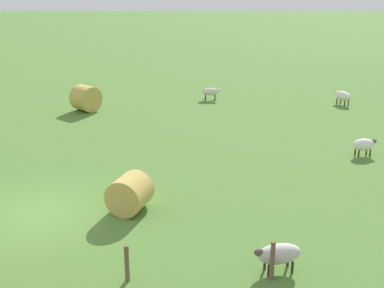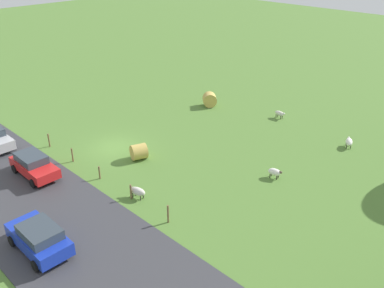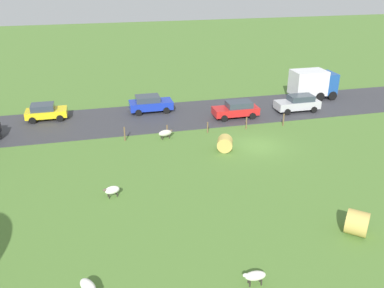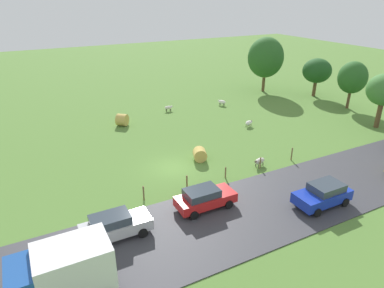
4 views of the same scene
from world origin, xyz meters
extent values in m
plane|color=#517A33|center=(0.00, 0.00, 0.00)|extent=(160.00, 160.00, 0.00)
cube|color=#38383D|center=(8.69, 0.00, 0.03)|extent=(8.00, 80.00, 0.06)
ellipsoid|color=beige|center=(3.35, 7.14, 0.52)|extent=(0.78, 1.27, 0.54)
ellipsoid|color=brown|center=(3.47, 6.60, 0.64)|extent=(0.23, 0.29, 0.20)
cylinder|color=#2D2823|center=(3.57, 6.86, 0.16)|extent=(0.07, 0.07, 0.31)
cylinder|color=#2D2823|center=(3.28, 6.79, 0.16)|extent=(0.07, 0.07, 0.31)
cylinder|color=#2D2823|center=(3.43, 7.49, 0.16)|extent=(0.07, 0.07, 0.31)
cylinder|color=#2D2823|center=(3.14, 7.43, 0.16)|extent=(0.07, 0.07, 0.31)
ellipsoid|color=white|center=(-5.22, 12.19, 0.48)|extent=(0.71, 1.05, 0.52)
ellipsoid|color=brown|center=(-5.31, 12.64, 0.60)|extent=(0.23, 0.29, 0.20)
cylinder|color=#2D2823|center=(-5.41, 12.42, 0.15)|extent=(0.07, 0.07, 0.29)
cylinder|color=#2D2823|center=(-5.13, 12.48, 0.15)|extent=(0.07, 0.07, 0.29)
cylinder|color=#2D2823|center=(-5.30, 11.90, 0.15)|extent=(0.07, 0.07, 0.29)
cylinder|color=#2D2823|center=(-5.02, 11.96, 0.15)|extent=(0.07, 0.07, 0.29)
ellipsoid|color=white|center=(-13.62, 13.81, 0.51)|extent=(1.21, 1.01, 0.53)
cylinder|color=#2D2823|center=(-13.29, 13.83, 0.15)|extent=(0.07, 0.07, 0.31)
ellipsoid|color=silver|center=(-14.79, 6.21, 0.50)|extent=(0.52, 1.05, 0.45)
ellipsoid|color=silver|center=(-14.76, 6.69, 0.60)|extent=(0.20, 0.27, 0.20)
cylinder|color=#2D2823|center=(-14.89, 6.50, 0.16)|extent=(0.07, 0.07, 0.33)
cylinder|color=#2D2823|center=(-14.64, 6.48, 0.16)|extent=(0.07, 0.07, 0.33)
cylinder|color=#2D2823|center=(-14.93, 5.94, 0.16)|extent=(0.07, 0.07, 0.33)
cylinder|color=#2D2823|center=(-14.68, 5.92, 0.16)|extent=(0.07, 0.07, 0.33)
cylinder|color=tan|center=(-0.17, 2.92, 0.61)|extent=(1.53, 1.56, 1.23)
cylinder|color=tan|center=(-12.45, -0.74, 0.70)|extent=(1.81, 1.79, 1.40)
cylinder|color=brown|center=(3.73, -4.05, 0.59)|extent=(0.12, 0.12, 1.17)
cylinder|color=brown|center=(3.73, -0.40, 0.57)|extent=(0.12, 0.12, 1.15)
cylinder|color=brown|center=(3.73, 3.25, 0.50)|extent=(0.12, 0.12, 1.01)
cylinder|color=brown|center=(3.73, 6.90, 0.55)|extent=(0.12, 0.12, 1.09)
cylinder|color=brown|center=(3.73, 10.56, 0.63)|extent=(0.12, 0.12, 1.25)
cube|color=#1E4C99|center=(10.66, -12.59, 1.69)|extent=(2.46, 1.20, 2.30)
cube|color=silver|center=(10.66, -10.18, 1.86)|extent=(2.46, 3.64, 2.65)
cylinder|color=black|center=(11.89, -12.59, 0.54)|extent=(0.30, 0.96, 0.96)
cylinder|color=black|center=(9.43, -12.59, 0.54)|extent=(0.30, 0.96, 0.96)
cylinder|color=black|center=(11.89, -11.08, 0.54)|extent=(0.30, 0.96, 0.96)
cylinder|color=black|center=(9.43, -11.08, 0.54)|extent=(0.30, 0.96, 0.96)
cylinder|color=black|center=(11.89, -9.09, 0.54)|extent=(0.30, 0.96, 0.96)
cylinder|color=black|center=(9.43, -9.09, 0.54)|extent=(0.30, 0.96, 0.96)
cube|color=#B7B7BC|center=(7.00, -7.09, 0.77)|extent=(1.73, 4.45, 0.78)
cube|color=#333D47|center=(7.00, -7.42, 1.44)|extent=(1.52, 2.45, 0.56)
cylinder|color=black|center=(6.14, -5.64, 0.38)|extent=(0.22, 0.64, 0.64)
cylinder|color=black|center=(7.87, -5.64, 0.38)|extent=(0.22, 0.64, 0.64)
cylinder|color=black|center=(6.14, -8.53, 0.38)|extent=(0.22, 0.64, 0.64)
cylinder|color=black|center=(7.87, -8.53, 0.38)|extent=(0.22, 0.64, 0.64)
cube|color=#1933B2|center=(10.44, 7.30, 0.77)|extent=(1.95, 4.29, 0.79)
cube|color=#333D47|center=(10.44, 7.62, 1.45)|extent=(1.72, 2.36, 0.56)
cylinder|color=black|center=(11.41, 5.90, 0.38)|extent=(0.22, 0.64, 0.64)
cylinder|color=black|center=(9.46, 5.90, 0.38)|extent=(0.22, 0.64, 0.64)
cylinder|color=black|center=(11.41, 8.69, 0.38)|extent=(0.22, 0.64, 0.64)
cylinder|color=black|center=(9.46, 8.69, 0.38)|extent=(0.22, 0.64, 0.64)
cube|color=yellow|center=(10.64, 17.37, 0.71)|extent=(1.93, 3.80, 0.65)
cube|color=#333D47|center=(10.64, 17.65, 1.31)|extent=(1.70, 2.09, 0.56)
cylinder|color=black|center=(11.60, 16.13, 0.38)|extent=(0.22, 0.64, 0.64)
cylinder|color=black|center=(9.67, 16.13, 0.38)|extent=(0.22, 0.64, 0.64)
cylinder|color=black|center=(11.60, 18.60, 0.38)|extent=(0.22, 0.64, 0.64)
cylinder|color=black|center=(9.67, 18.60, 0.38)|extent=(0.22, 0.64, 0.64)
cube|color=red|center=(6.80, -0.43, 0.73)|extent=(1.82, 4.38, 0.70)
cube|color=#333D47|center=(6.80, -0.76, 1.36)|extent=(1.60, 2.41, 0.56)
cylinder|color=black|center=(5.89, 0.99, 0.38)|extent=(0.22, 0.64, 0.64)
cylinder|color=black|center=(7.71, 0.99, 0.38)|extent=(0.22, 0.64, 0.64)
cylinder|color=black|center=(5.89, -1.86, 0.38)|extent=(0.22, 0.64, 0.64)
cylinder|color=black|center=(7.71, -1.86, 0.38)|extent=(0.22, 0.64, 0.64)
camera|label=1|loc=(14.80, 4.74, 7.52)|focal=47.64mm
camera|label=2|loc=(17.39, 26.01, 15.77)|focal=38.75mm
camera|label=3|loc=(-28.46, 12.63, 13.84)|focal=38.05mm
camera|label=4|loc=(25.02, -11.05, 14.45)|focal=32.16mm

